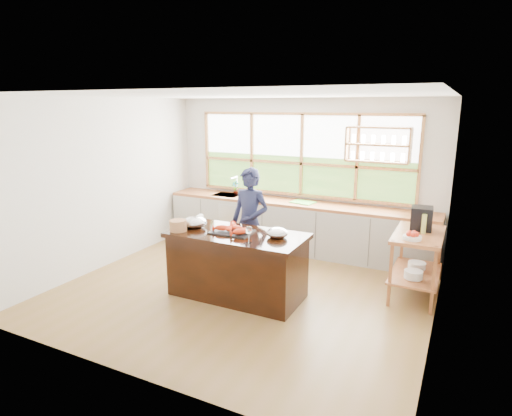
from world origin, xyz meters
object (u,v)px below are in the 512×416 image
Objects in this scene: cook at (250,223)px; wicker_basket at (178,226)px; island at (237,265)px; espresso_machine at (422,218)px.

wicker_basket is (-0.60, -0.98, 0.14)m from cook.
wicker_basket is at bearing -117.56° from cook.
cook is at bearing 103.70° from island.
espresso_machine reaches higher than island.
cook reaches higher than espresso_machine.
cook is (-0.18, 0.73, 0.39)m from island.
cook is 7.14× the size of wicker_basket.
island is 2.61m from espresso_machine.
wicker_basket reaches higher than island.
espresso_machine is at bearing 27.56° from wicker_basket.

